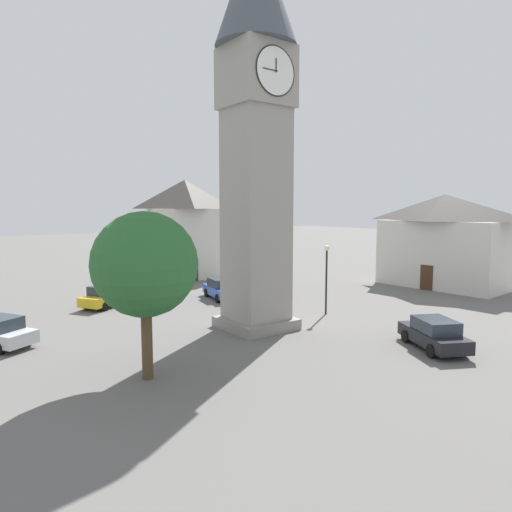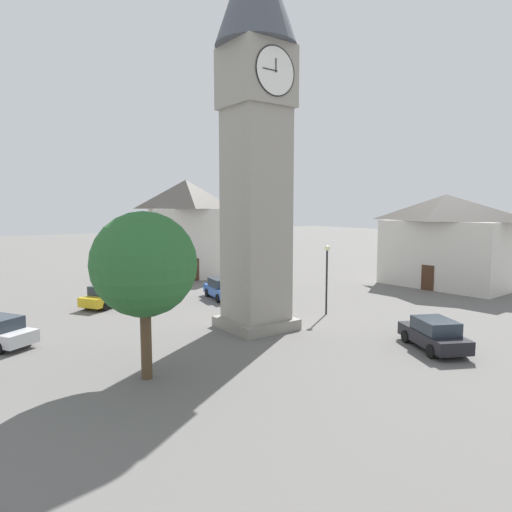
# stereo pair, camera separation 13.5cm
# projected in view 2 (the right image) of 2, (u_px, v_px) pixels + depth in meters

# --- Properties ---
(ground_plane) EXTENTS (200.00, 200.00, 0.00)m
(ground_plane) POSITION_uv_depth(u_px,v_px,m) (256.00, 328.00, 26.27)
(ground_plane) COLOR #605E5B
(clock_tower) EXTENTS (4.47, 4.47, 22.16)m
(clock_tower) POSITION_uv_depth(u_px,v_px,m) (256.00, 96.00, 24.87)
(clock_tower) COLOR gray
(clock_tower) RESTS_ON ground
(car_blue_kerb) EXTENTS (4.40, 3.58, 1.53)m
(car_blue_kerb) POSITION_uv_depth(u_px,v_px,m) (108.00, 296.00, 31.87)
(car_blue_kerb) COLOR gold
(car_blue_kerb) RESTS_ON ground
(car_silver_kerb) EXTENTS (3.40, 4.44, 1.53)m
(car_silver_kerb) POSITION_uv_depth(u_px,v_px,m) (434.00, 334.00, 22.26)
(car_silver_kerb) COLOR black
(car_silver_kerb) RESTS_ON ground
(car_red_corner) EXTENTS (2.49, 4.38, 1.53)m
(car_red_corner) POSITION_uv_depth(u_px,v_px,m) (222.00, 289.00, 34.55)
(car_red_corner) COLOR #2D5BB7
(car_red_corner) RESTS_ON ground
(pedestrian) EXTENTS (0.32, 0.54, 1.69)m
(pedestrian) POSITION_uv_depth(u_px,v_px,m) (252.00, 293.00, 31.45)
(pedestrian) COLOR #706656
(pedestrian) RESTS_ON ground
(tree) EXTENTS (4.21, 4.21, 6.79)m
(tree) POSITION_uv_depth(u_px,v_px,m) (144.00, 265.00, 18.08)
(tree) COLOR brown
(tree) RESTS_ON ground
(building_shop_left) EXTENTS (8.80, 8.39, 9.56)m
(building_shop_left) POSITION_uv_depth(u_px,v_px,m) (186.00, 227.00, 45.35)
(building_shop_left) COLOR beige
(building_shop_left) RESTS_ON ground
(building_terrace_right) EXTENTS (5.85, 10.86, 7.99)m
(building_terrace_right) POSITION_uv_depth(u_px,v_px,m) (444.00, 240.00, 39.24)
(building_terrace_right) COLOR beige
(building_terrace_right) RESTS_ON ground
(lamp_post) EXTENTS (0.36, 0.36, 4.49)m
(lamp_post) POSITION_uv_depth(u_px,v_px,m) (327.00, 268.00, 29.26)
(lamp_post) COLOR black
(lamp_post) RESTS_ON ground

